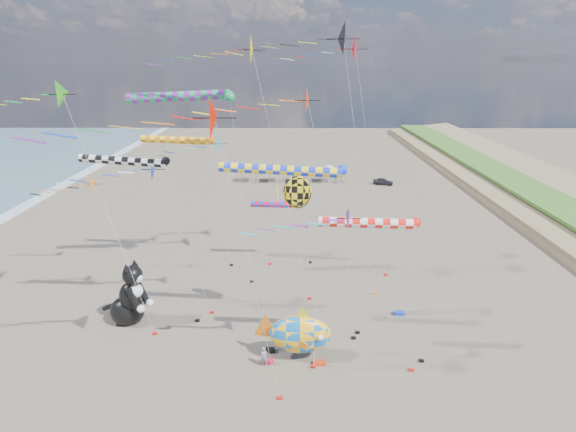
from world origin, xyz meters
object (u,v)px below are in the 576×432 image
at_px(child_blue, 290,334).
at_px(fish_inflatable, 299,334).
at_px(child_green, 307,337).
at_px(parked_car, 383,181).
at_px(cat_inflatable, 129,291).
at_px(person_adult, 264,357).

bearing_deg(child_blue, fish_inflatable, -126.43).
xyz_separation_m(fish_inflatable, child_green, (0.73, 2.12, -1.72)).
distance_m(fish_inflatable, parked_car, 53.58).
height_order(fish_inflatable, child_green, fish_inflatable).
xyz_separation_m(cat_inflatable, child_blue, (13.86, -2.59, -2.46)).
xyz_separation_m(person_adult, child_blue, (1.93, 3.41, -0.27)).
bearing_deg(child_green, person_adult, -136.39).
height_order(child_green, parked_car, parked_car).
distance_m(cat_inflatable, person_adult, 13.53).
bearing_deg(cat_inflatable, child_green, 12.10).
bearing_deg(cat_inflatable, person_adult, -3.34).
bearing_deg(child_green, cat_inflatable, 170.81).
relative_size(person_adult, child_green, 1.54).
distance_m(cat_inflatable, fish_inflatable, 15.45).
relative_size(cat_inflatable, fish_inflatable, 0.95).
bearing_deg(parked_car, child_blue, 179.14).
bearing_deg(child_blue, cat_inflatable, 118.14).
bearing_deg(fish_inflatable, cat_inflatable, 160.44).
bearing_deg(child_green, child_blue, 164.33).
bearing_deg(parked_car, fish_inflatable, -179.24).
bearing_deg(person_adult, cat_inflatable, 146.68).
relative_size(cat_inflatable, child_blue, 5.43).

